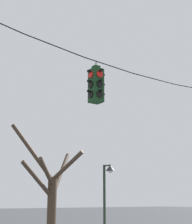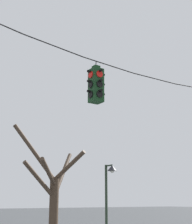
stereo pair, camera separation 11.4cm
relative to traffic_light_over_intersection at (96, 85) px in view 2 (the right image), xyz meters
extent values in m
cylinder|color=black|center=(-1.35, 0.00, 0.86)|extent=(1.83, 0.03, 0.23)
cylinder|color=black|center=(0.48, 0.00, 0.71)|extent=(1.83, 0.03, 0.13)
cylinder|color=black|center=(2.32, 0.00, 0.66)|extent=(1.83, 0.03, 0.03)
cube|color=#143819|center=(0.00, 0.00, -0.02)|extent=(0.34, 0.34, 0.99)
cube|color=#143819|center=(0.00, 0.00, 0.53)|extent=(0.19, 0.19, 0.10)
cylinder|color=black|center=(0.00, 0.00, 0.65)|extent=(0.02, 0.02, 0.15)
cylinder|color=red|center=(0.00, -0.18, 0.28)|extent=(0.20, 0.03, 0.20)
cylinder|color=black|center=(0.00, -0.23, 0.37)|extent=(0.07, 0.12, 0.07)
cylinder|color=black|center=(0.00, -0.18, -0.02)|extent=(0.20, 0.03, 0.20)
cylinder|color=black|center=(0.00, -0.23, 0.07)|extent=(0.07, 0.12, 0.07)
cylinder|color=black|center=(0.00, -0.18, -0.32)|extent=(0.20, 0.03, 0.20)
cylinder|color=black|center=(0.00, -0.23, -0.23)|extent=(0.07, 0.12, 0.07)
cylinder|color=red|center=(0.00, 0.19, 0.28)|extent=(0.20, 0.03, 0.20)
cylinder|color=black|center=(0.00, 0.23, 0.37)|extent=(0.07, 0.12, 0.07)
cylinder|color=black|center=(0.00, 0.19, -0.02)|extent=(0.20, 0.03, 0.20)
cylinder|color=black|center=(0.00, 0.23, 0.07)|extent=(0.07, 0.12, 0.07)
cylinder|color=black|center=(0.00, 0.19, -0.32)|extent=(0.20, 0.03, 0.20)
cylinder|color=black|center=(0.00, 0.23, -0.23)|extent=(0.07, 0.12, 0.07)
cylinder|color=red|center=(-0.19, 0.00, 0.28)|extent=(0.03, 0.20, 0.20)
cylinder|color=black|center=(-0.23, 0.00, 0.37)|extent=(0.12, 0.07, 0.07)
cylinder|color=black|center=(-0.19, 0.00, -0.02)|extent=(0.03, 0.20, 0.20)
cylinder|color=black|center=(-0.23, 0.00, 0.07)|extent=(0.12, 0.07, 0.07)
cylinder|color=black|center=(-0.19, 0.00, -0.32)|extent=(0.03, 0.20, 0.20)
cylinder|color=black|center=(-0.23, 0.00, -0.23)|extent=(0.12, 0.07, 0.07)
cylinder|color=red|center=(0.18, 0.00, 0.28)|extent=(0.03, 0.20, 0.20)
cylinder|color=black|center=(0.23, 0.00, 0.37)|extent=(0.12, 0.07, 0.07)
cylinder|color=black|center=(0.18, 0.00, -0.02)|extent=(0.03, 0.20, 0.20)
cylinder|color=black|center=(0.23, 0.00, 0.07)|extent=(0.12, 0.07, 0.07)
cylinder|color=black|center=(0.18, 0.00, -0.32)|extent=(0.03, 0.20, 0.20)
cylinder|color=black|center=(0.23, 0.00, -0.23)|extent=(0.12, 0.07, 0.07)
cylinder|color=#233323|center=(4.33, 5.68, -3.57)|extent=(0.12, 0.12, 4.04)
cylinder|color=#233323|center=(4.33, 5.44, -1.60)|extent=(0.07, 0.49, 0.07)
cone|color=#232328|center=(4.33, 5.20, -1.73)|extent=(0.44, 0.44, 0.26)
sphere|color=silver|center=(4.33, 5.20, -1.87)|extent=(0.20, 0.20, 0.20)
cylinder|color=#423326|center=(2.60, 7.60, -3.85)|extent=(0.44, 0.44, 3.47)
cylinder|color=#423326|center=(1.70, 7.37, -2.27)|extent=(1.97, 0.68, 1.73)
cylinder|color=#423326|center=(1.90, 6.87, -1.94)|extent=(1.60, 1.67, 1.22)
cylinder|color=#423326|center=(3.49, 8.46, -1.84)|extent=(2.02, 1.96, 2.47)
cylinder|color=#423326|center=(1.58, 7.83, -0.94)|extent=(2.23, 0.69, 2.75)
cylinder|color=#423326|center=(2.95, 6.81, -1.58)|extent=(0.94, 1.78, 1.42)
camera|label=1|loc=(-5.22, -7.68, -3.20)|focal=55.00mm
camera|label=2|loc=(-5.12, -7.75, -3.20)|focal=55.00mm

